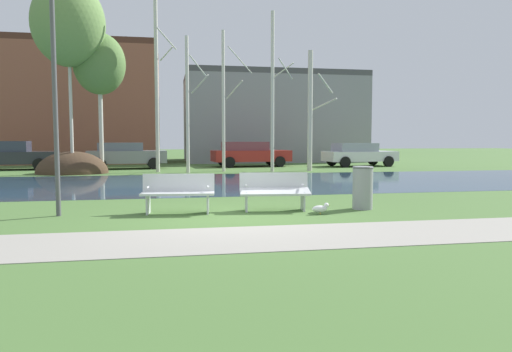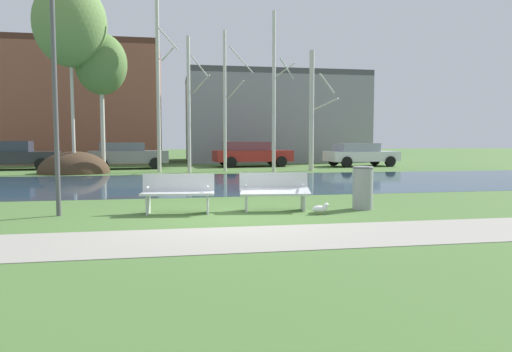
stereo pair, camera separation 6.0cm
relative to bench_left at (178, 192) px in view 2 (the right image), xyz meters
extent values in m
plane|color=#476B33|center=(1.09, 9.13, -0.47)|extent=(120.00, 120.00, 0.00)
cube|color=gray|center=(1.09, -2.93, -0.47)|extent=(60.00, 2.03, 0.01)
cube|color=#284256|center=(1.09, 7.23, -0.47)|extent=(80.00, 8.92, 0.01)
ellipsoid|color=#423021|center=(-4.77, 13.53, -0.47)|extent=(3.38, 2.76, 2.15)
cube|color=silver|center=(-0.01, -0.09, -0.02)|extent=(1.64, 0.66, 0.05)
cube|color=silver|center=(0.02, 0.18, 0.20)|extent=(1.60, 0.26, 0.40)
cube|color=silver|center=(-0.66, 0.04, -0.25)|extent=(0.09, 0.43, 0.45)
cube|color=silver|center=(0.65, -0.11, -0.25)|extent=(0.09, 0.43, 0.45)
cylinder|color=silver|center=(-0.66, 0.00, 0.12)|extent=(0.07, 0.28, 0.04)
cylinder|color=silver|center=(0.64, -0.15, 0.12)|extent=(0.07, 0.28, 0.04)
cube|color=silver|center=(2.18, -0.09, -0.02)|extent=(1.64, 0.66, 0.15)
cube|color=silver|center=(2.21, 0.18, 0.20)|extent=(1.60, 0.26, 0.40)
cube|color=silver|center=(1.54, 0.04, -0.25)|extent=(0.09, 0.43, 0.45)
cube|color=silver|center=(2.84, -0.11, -0.25)|extent=(0.09, 0.43, 0.45)
cylinder|color=silver|center=(1.53, 0.00, 0.12)|extent=(0.07, 0.28, 0.04)
cylinder|color=silver|center=(2.84, -0.15, 0.12)|extent=(0.07, 0.28, 0.04)
cylinder|color=gray|center=(4.29, -0.14, 0.03)|extent=(0.47, 0.47, 1.01)
torus|color=#545557|center=(4.29, -0.14, 0.51)|extent=(0.49, 0.49, 0.04)
ellipsoid|color=white|center=(3.04, -0.73, -0.35)|extent=(0.34, 0.15, 0.15)
sphere|color=white|center=(3.19, -0.73, -0.27)|extent=(0.11, 0.11, 0.11)
cone|color=gold|center=(3.25, -0.73, -0.27)|extent=(0.06, 0.03, 0.03)
cylinder|color=gold|center=(3.06, -0.76, -0.42)|extent=(0.01, 0.01, 0.10)
cylinder|color=gold|center=(3.06, -0.69, -0.42)|extent=(0.01, 0.01, 0.10)
cylinder|color=#4C4C51|center=(-2.54, 0.10, 2.23)|extent=(0.10, 0.10, 5.40)
cylinder|color=beige|center=(-4.67, 13.11, 4.03)|extent=(0.15, 0.15, 9.01)
ellipsoid|color=#668947|center=(-4.67, 13.11, 6.55)|extent=(3.34, 3.34, 4.00)
cylinder|color=beige|center=(-3.44, 13.98, 2.95)|extent=(0.21, 0.21, 6.85)
ellipsoid|color=#567A3D|center=(-3.44, 13.98, 4.87)|extent=(2.50, 2.50, 3.01)
cylinder|color=beige|center=(-0.70, 13.74, 3.90)|extent=(0.19, 0.19, 8.74)
cylinder|color=beige|center=(-0.20, 14.09, 5.49)|extent=(0.69, 0.96, 0.60)
cylinder|color=beige|center=(-0.18, 13.21, 6.06)|extent=(0.97, 0.94, 0.88)
cylinder|color=beige|center=(0.77, 12.88, 2.84)|extent=(0.17, 0.17, 6.63)
cylinder|color=beige|center=(1.41, 13.32, 3.91)|extent=(0.81, 1.15, 0.85)
cylinder|color=beige|center=(1.26, 12.37, 4.68)|extent=(0.88, 0.86, 0.89)
cylinder|color=beige|center=(2.63, 13.65, 3.10)|extent=(0.16, 0.16, 7.15)
cylinder|color=beige|center=(3.25, 14.07, 3.74)|extent=(0.77, 1.08, 0.90)
cylinder|color=beige|center=(3.38, 12.87, 5.08)|extent=(1.42, 1.38, 1.08)
cylinder|color=beige|center=(5.05, 12.99, 3.55)|extent=(0.18, 0.18, 8.04)
cylinder|color=beige|center=(5.70, 13.43, 4.71)|extent=(0.88, 1.24, 0.68)
cylinder|color=beige|center=(5.59, 12.43, 4.65)|extent=(0.99, 0.96, 0.92)
cylinder|color=beige|center=(7.11, 13.23, 2.64)|extent=(0.25, 0.25, 6.22)
cylinder|color=beige|center=(7.94, 13.80, 2.99)|extent=(1.17, 1.65, 0.70)
cylinder|color=beige|center=(7.72, 12.60, 3.99)|extent=(1.21, 1.18, 0.90)
cube|color=#282B30|center=(-8.60, 17.04, 0.18)|extent=(4.92, 2.27, 0.66)
cube|color=#2F3648|center=(-8.98, 17.00, 0.80)|extent=(2.81, 1.86, 0.57)
cylinder|color=black|center=(-7.12, 18.10, -0.15)|extent=(0.66, 0.28, 0.64)
cylinder|color=black|center=(-6.95, 16.25, -0.15)|extent=(0.66, 0.28, 0.64)
cube|color=slate|center=(-2.45, 16.80, 0.19)|extent=(4.42, 2.14, 0.69)
cube|color=slate|center=(-2.79, 16.77, 0.77)|extent=(2.52, 1.76, 0.45)
cylinder|color=black|center=(-1.12, 17.81, -0.15)|extent=(0.66, 0.28, 0.64)
cylinder|color=black|center=(-0.97, 16.05, -0.15)|extent=(0.66, 0.28, 0.64)
cylinder|color=black|center=(-3.94, 17.55, -0.15)|extent=(0.66, 0.28, 0.64)
cylinder|color=black|center=(-3.78, 15.80, -0.15)|extent=(0.66, 0.28, 0.64)
cube|color=maroon|center=(4.77, 17.66, 0.18)|extent=(4.81, 2.26, 0.66)
cube|color=brown|center=(4.39, 17.63, 0.77)|extent=(2.75, 1.86, 0.52)
cylinder|color=black|center=(6.22, 18.72, -0.15)|extent=(0.66, 0.28, 0.64)
cylinder|color=black|center=(6.38, 16.88, -0.15)|extent=(0.66, 0.28, 0.64)
cylinder|color=black|center=(3.15, 18.45, -0.15)|extent=(0.66, 0.28, 0.64)
cylinder|color=black|center=(3.31, 16.61, -0.15)|extent=(0.66, 0.28, 0.64)
cube|color=silver|center=(11.36, 16.69, 0.15)|extent=(4.50, 2.21, 0.60)
cube|color=#949AAC|center=(11.02, 16.66, 0.70)|extent=(2.57, 1.82, 0.50)
cylinder|color=black|center=(12.71, 17.73, -0.15)|extent=(0.66, 0.28, 0.64)
cylinder|color=black|center=(12.87, 15.91, -0.15)|extent=(0.66, 0.28, 0.64)
cylinder|color=black|center=(9.85, 17.48, -0.15)|extent=(0.66, 0.28, 0.64)
cylinder|color=black|center=(10.01, 15.65, -0.15)|extent=(0.66, 0.28, 0.64)
cube|color=brown|center=(-6.25, 24.73, 3.46)|extent=(10.88, 6.58, 7.86)
cube|color=#4E2C21|center=(-6.25, 24.73, 7.59)|extent=(10.88, 6.58, 0.40)
cube|color=gray|center=(7.66, 25.60, 2.60)|extent=(12.98, 8.77, 6.15)
cube|color=#48484B|center=(7.66, 25.60, 5.88)|extent=(12.98, 8.77, 0.40)
camera|label=1|loc=(-0.22, -10.54, 1.17)|focal=33.13mm
camera|label=2|loc=(-0.16, -10.55, 1.17)|focal=33.13mm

